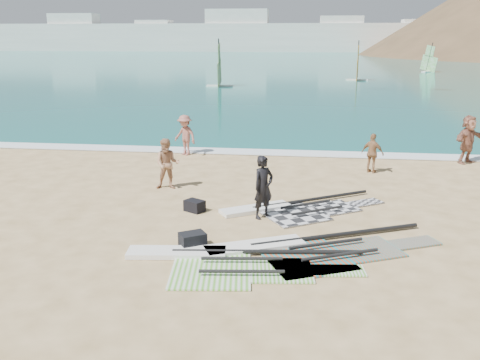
# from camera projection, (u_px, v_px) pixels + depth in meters

# --- Properties ---
(ground) EXTENTS (300.00, 300.00, 0.00)m
(ground) POSITION_uv_depth(u_px,v_px,m) (232.00, 268.00, 12.30)
(ground) COLOR #DAB37F
(ground) RESTS_ON ground
(sea) EXTENTS (300.00, 240.00, 0.06)m
(sea) POSITION_uv_depth(u_px,v_px,m) (305.00, 54.00, 138.53)
(sea) COLOR #0C5A59
(sea) RESTS_ON ground
(surf_line) EXTENTS (300.00, 1.20, 0.04)m
(surf_line) POSITION_uv_depth(u_px,v_px,m) (271.00, 153.00, 24.06)
(surf_line) COLOR white
(surf_line) RESTS_ON ground
(far_town) EXTENTS (160.00, 8.00, 12.00)m
(far_town) POSITION_uv_depth(u_px,v_px,m) (252.00, 36.00, 156.50)
(far_town) COLOR white
(far_town) RESTS_ON ground
(rig_grey) EXTENTS (5.08, 3.73, 0.20)m
(rig_grey) POSITION_uv_depth(u_px,v_px,m) (292.00, 209.00, 16.27)
(rig_grey) COLOR #242426
(rig_grey) RESTS_ON ground
(rig_green) EXTENTS (5.72, 2.46, 0.20)m
(rig_green) POSITION_uv_depth(u_px,v_px,m) (222.00, 261.00, 12.52)
(rig_green) COLOR #5BB82D
(rig_green) RESTS_ON ground
(rig_orange) EXTENTS (6.01, 3.89, 0.20)m
(rig_orange) POSITION_uv_depth(u_px,v_px,m) (307.00, 249.00, 13.27)
(rig_orange) COLOR #D94E1F
(rig_orange) RESTS_ON ground
(gear_bag_near) EXTENTS (0.77, 0.72, 0.40)m
(gear_bag_near) POSITION_uv_depth(u_px,v_px,m) (193.00, 241.00, 13.39)
(gear_bag_near) COLOR black
(gear_bag_near) RESTS_ON ground
(gear_bag_far) EXTENTS (0.69, 0.63, 0.34)m
(gear_bag_far) POSITION_uv_depth(u_px,v_px,m) (195.00, 206.00, 16.18)
(gear_bag_far) COLOR black
(gear_bag_far) RESTS_ON ground
(person_wetsuit) EXTENTS (0.79, 0.79, 1.86)m
(person_wetsuit) POSITION_uv_depth(u_px,v_px,m) (263.00, 187.00, 15.41)
(person_wetsuit) COLOR black
(person_wetsuit) RESTS_ON ground
(beachgoer_left) EXTENTS (0.93, 0.77, 1.76)m
(beachgoer_left) POSITION_uv_depth(u_px,v_px,m) (167.00, 164.00, 18.37)
(beachgoer_left) COLOR tan
(beachgoer_left) RESTS_ON ground
(beachgoer_mid) EXTENTS (1.33, 1.14, 1.78)m
(beachgoer_mid) POSITION_uv_depth(u_px,v_px,m) (185.00, 135.00, 23.52)
(beachgoer_mid) COLOR #995C51
(beachgoer_mid) RESTS_ON ground
(beachgoer_back) EXTENTS (0.96, 0.78, 1.53)m
(beachgoer_back) POSITION_uv_depth(u_px,v_px,m) (373.00, 153.00, 20.53)
(beachgoer_back) COLOR #9F7148
(beachgoer_back) RESTS_ON ground
(beachgoer_right) EXTENTS (1.81, 1.63, 2.00)m
(beachgoer_right) POSITION_uv_depth(u_px,v_px,m) (468.00, 139.00, 22.02)
(beachgoer_right) COLOR #9C644E
(beachgoer_right) RESTS_ON ground
(windsurfer_left) EXTENTS (2.65, 3.21, 4.78)m
(windsurfer_left) POSITION_uv_depth(u_px,v_px,m) (219.00, 73.00, 53.53)
(windsurfer_left) COLOR white
(windsurfer_left) RESTS_ON ground
(windsurfer_centre) EXTENTS (2.56, 3.03, 4.54)m
(windsurfer_centre) POSITION_uv_depth(u_px,v_px,m) (357.00, 69.00, 60.47)
(windsurfer_centre) COLOR white
(windsurfer_centre) RESTS_ON ground
(windsurfer_right) EXTENTS (2.06, 2.02, 4.07)m
(windsurfer_right) POSITION_uv_depth(u_px,v_px,m) (429.00, 63.00, 73.90)
(windsurfer_right) COLOR white
(windsurfer_right) RESTS_ON ground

